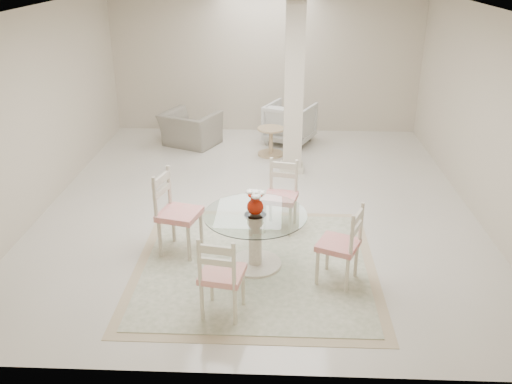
{
  "coord_description": "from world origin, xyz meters",
  "views": [
    {
      "loc": [
        0.26,
        -7.13,
        3.35
      ],
      "look_at": [
        0.03,
        -1.53,
        0.85
      ],
      "focal_mm": 38.0,
      "sensor_mm": 36.0,
      "label": 1
    }
  ],
  "objects_px": {
    "dining_chair_west": "(173,207)",
    "recliner_taupe": "(190,129)",
    "dining_table": "(255,240)",
    "dining_chair_north": "(282,190)",
    "dining_chair_south": "(220,271)",
    "column": "(294,90)",
    "red_vase": "(255,203)",
    "armchair_white": "(290,123)",
    "side_table": "(271,143)",
    "dining_chair_east": "(345,240)"
  },
  "relations": [
    {
      "from": "dining_chair_south",
      "to": "recliner_taupe",
      "type": "bearing_deg",
      "value": -68.17
    },
    {
      "from": "dining_chair_south",
      "to": "armchair_white",
      "type": "bearing_deg",
      "value": -87.97
    },
    {
      "from": "dining_chair_west",
      "to": "recliner_taupe",
      "type": "distance_m",
      "value": 3.98
    },
    {
      "from": "dining_chair_south",
      "to": "recliner_taupe",
      "type": "distance_m",
      "value": 5.34
    },
    {
      "from": "dining_chair_south",
      "to": "armchair_white",
      "type": "xyz_separation_m",
      "value": [
        0.75,
        5.46,
        -0.16
      ]
    },
    {
      "from": "dining_table",
      "to": "dining_chair_south",
      "type": "height_order",
      "value": "dining_chair_south"
    },
    {
      "from": "column",
      "to": "recliner_taupe",
      "type": "distance_m",
      "value": 2.46
    },
    {
      "from": "dining_chair_north",
      "to": "recliner_taupe",
      "type": "height_order",
      "value": "dining_chair_north"
    },
    {
      "from": "column",
      "to": "dining_chair_west",
      "type": "height_order",
      "value": "column"
    },
    {
      "from": "column",
      "to": "side_table",
      "type": "xyz_separation_m",
      "value": [
        -0.36,
        0.73,
        -1.12
      ]
    },
    {
      "from": "red_vase",
      "to": "armchair_white",
      "type": "height_order",
      "value": "red_vase"
    },
    {
      "from": "column",
      "to": "dining_chair_south",
      "type": "distance_m",
      "value": 4.16
    },
    {
      "from": "dining_chair_east",
      "to": "armchair_white",
      "type": "bearing_deg",
      "value": -150.29
    },
    {
      "from": "red_vase",
      "to": "dining_table",
      "type": "bearing_deg",
      "value": 161.57
    },
    {
      "from": "column",
      "to": "recliner_taupe",
      "type": "bearing_deg",
      "value": 147.04
    },
    {
      "from": "red_vase",
      "to": "armchair_white",
      "type": "bearing_deg",
      "value": 84.17
    },
    {
      "from": "dining_chair_west",
      "to": "red_vase",
      "type": "bearing_deg",
      "value": -92.27
    },
    {
      "from": "dining_table",
      "to": "recliner_taupe",
      "type": "relative_size",
      "value": 1.21
    },
    {
      "from": "red_vase",
      "to": "recliner_taupe",
      "type": "xyz_separation_m",
      "value": [
        -1.4,
        4.25,
        -0.5
      ]
    },
    {
      "from": "dining_chair_north",
      "to": "side_table",
      "type": "xyz_separation_m",
      "value": [
        -0.18,
        2.79,
        -0.3
      ]
    },
    {
      "from": "column",
      "to": "red_vase",
      "type": "bearing_deg",
      "value": -98.88
    },
    {
      "from": "dining_chair_north",
      "to": "side_table",
      "type": "bearing_deg",
      "value": 105.8
    },
    {
      "from": "dining_chair_north",
      "to": "dining_chair_south",
      "type": "height_order",
      "value": "dining_chair_south"
    },
    {
      "from": "column",
      "to": "side_table",
      "type": "height_order",
      "value": "column"
    },
    {
      "from": "column",
      "to": "armchair_white",
      "type": "relative_size",
      "value": 3.24
    },
    {
      "from": "red_vase",
      "to": "dining_chair_east",
      "type": "height_order",
      "value": "dining_chair_east"
    },
    {
      "from": "dining_table",
      "to": "red_vase",
      "type": "distance_m",
      "value": 0.47
    },
    {
      "from": "column",
      "to": "side_table",
      "type": "distance_m",
      "value": 1.38
    },
    {
      "from": "recliner_taupe",
      "to": "dining_chair_east",
      "type": "bearing_deg",
      "value": 141.93
    },
    {
      "from": "column",
      "to": "red_vase",
      "type": "relative_size",
      "value": 9.33
    },
    {
      "from": "dining_chair_north",
      "to": "side_table",
      "type": "height_order",
      "value": "dining_chair_north"
    },
    {
      "from": "armchair_white",
      "to": "red_vase",
      "type": "bearing_deg",
      "value": 108.59
    },
    {
      "from": "dining_chair_south",
      "to": "armchair_white",
      "type": "distance_m",
      "value": 5.51
    },
    {
      "from": "column",
      "to": "dining_chair_east",
      "type": "xyz_separation_m",
      "value": [
        0.49,
        -3.34,
        -0.81
      ]
    },
    {
      "from": "red_vase",
      "to": "dining_chair_north",
      "type": "xyz_separation_m",
      "value": [
        0.3,
        0.97,
        -0.28
      ]
    },
    {
      "from": "recliner_taupe",
      "to": "dining_chair_west",
      "type": "bearing_deg",
      "value": 120.56
    },
    {
      "from": "dining_chair_east",
      "to": "dining_chair_west",
      "type": "height_order",
      "value": "dining_chair_west"
    },
    {
      "from": "column",
      "to": "dining_chair_south",
      "type": "relative_size",
      "value": 2.65
    },
    {
      "from": "dining_table",
      "to": "dining_chair_west",
      "type": "bearing_deg",
      "value": 162.87
    },
    {
      "from": "red_vase",
      "to": "dining_chair_west",
      "type": "distance_m",
      "value": 1.05
    },
    {
      "from": "dining_chair_north",
      "to": "dining_chair_south",
      "type": "bearing_deg",
      "value": -94.85
    },
    {
      "from": "recliner_taupe",
      "to": "side_table",
      "type": "bearing_deg",
      "value": -173.37
    },
    {
      "from": "column",
      "to": "red_vase",
      "type": "xyz_separation_m",
      "value": [
        -0.47,
        -3.03,
        -0.54
      ]
    },
    {
      "from": "dining_chair_east",
      "to": "dining_chair_north",
      "type": "height_order",
      "value": "dining_chair_east"
    },
    {
      "from": "dining_chair_west",
      "to": "dining_chair_east",
      "type": "bearing_deg",
      "value": -92.56
    },
    {
      "from": "side_table",
      "to": "red_vase",
      "type": "bearing_deg",
      "value": -91.72
    },
    {
      "from": "column",
      "to": "dining_chair_south",
      "type": "xyz_separation_m",
      "value": [
        -0.77,
        -4.0,
        -0.81
      ]
    },
    {
      "from": "dining_chair_west",
      "to": "recliner_taupe",
      "type": "relative_size",
      "value": 1.18
    },
    {
      "from": "armchair_white",
      "to": "column",
      "type": "bearing_deg",
      "value": 115.03
    },
    {
      "from": "dining_chair_east",
      "to": "recliner_taupe",
      "type": "xyz_separation_m",
      "value": [
        -2.37,
        4.55,
        -0.23
      ]
    }
  ]
}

